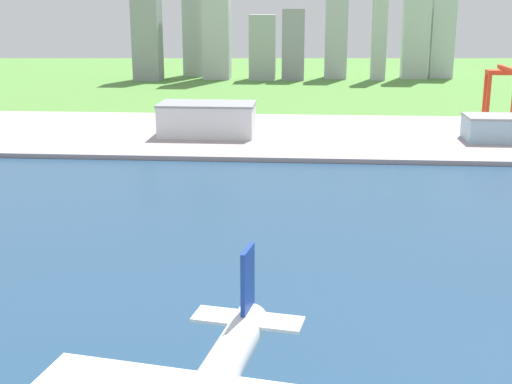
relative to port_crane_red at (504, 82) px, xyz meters
name	(u,v)px	position (x,y,z in m)	size (l,w,h in m)	color
ground_plane	(258,243)	(-140.14, -237.52, -28.36)	(2400.00, 2400.00, 0.00)	#538A3C
water_bay	(240,324)	(-140.14, -297.52, -28.28)	(840.00, 360.00, 0.15)	navy
industrial_pier	(281,135)	(-140.14, -47.52, -27.11)	(840.00, 140.00, 2.50)	#A9999B
port_crane_red	(504,82)	(0.00, 0.00, 0.00)	(20.82, 45.25, 36.04)	red
warehouse_main	(207,119)	(-182.84, -59.59, -16.34)	(55.45, 30.31, 18.98)	white
warehouse_annex	(499,128)	(-17.25, -63.12, -18.78)	(38.12, 25.47, 14.12)	#99BCD1
distant_skyline	(279,22)	(-157.03, 282.61, 30.25)	(331.77, 72.01, 155.24)	#93959B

